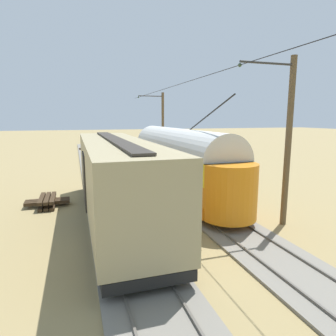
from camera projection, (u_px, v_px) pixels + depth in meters
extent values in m
plane|color=#937F51|center=(147.00, 197.00, 18.69)|extent=(220.00, 220.00, 0.00)
cube|color=slate|center=(182.00, 194.00, 19.40)|extent=(2.80, 80.00, 0.10)
cube|color=#59544C|center=(172.00, 193.00, 19.17)|extent=(0.07, 80.00, 0.08)
cube|color=#59544C|center=(192.00, 191.00, 19.60)|extent=(0.07, 80.00, 0.08)
cube|color=#382819|center=(116.00, 147.00, 49.45)|extent=(2.50, 0.24, 0.08)
cube|color=#382819|center=(117.00, 148.00, 48.84)|extent=(2.50, 0.24, 0.08)
cube|color=#382819|center=(117.00, 148.00, 48.23)|extent=(2.50, 0.24, 0.08)
cube|color=#382819|center=(118.00, 148.00, 47.62)|extent=(2.50, 0.24, 0.08)
cube|color=#382819|center=(118.00, 149.00, 47.01)|extent=(2.50, 0.24, 0.08)
cube|color=slate|center=(109.00, 200.00, 17.97)|extent=(2.80, 80.00, 0.10)
cube|color=#59544C|center=(97.00, 199.00, 17.74)|extent=(0.07, 80.00, 0.08)
cube|color=#59544C|center=(121.00, 197.00, 18.17)|extent=(0.07, 80.00, 0.08)
cube|color=#382819|center=(87.00, 148.00, 48.02)|extent=(2.50, 0.24, 0.08)
cube|color=#382819|center=(87.00, 148.00, 47.41)|extent=(2.50, 0.24, 0.08)
cube|color=#382819|center=(87.00, 149.00, 46.80)|extent=(2.50, 0.24, 0.08)
cube|color=#382819|center=(87.00, 149.00, 46.19)|extent=(2.50, 0.24, 0.08)
cube|color=#382819|center=(88.00, 150.00, 45.58)|extent=(2.50, 0.24, 0.08)
cube|color=orange|center=(178.00, 181.00, 20.10)|extent=(2.65, 14.00, 0.55)
cube|color=orange|center=(178.00, 170.00, 19.97)|extent=(2.55, 14.00, 0.95)
cube|color=yellow|center=(178.00, 156.00, 19.80)|extent=(2.55, 14.00, 1.05)
cylinder|color=silver|center=(178.00, 148.00, 19.72)|extent=(2.65, 13.72, 2.65)
cylinder|color=orange|center=(152.00, 155.00, 26.46)|extent=(2.55, 2.55, 2.55)
cylinder|color=orange|center=(229.00, 191.00, 13.40)|extent=(2.55, 2.55, 2.55)
cube|color=black|center=(149.00, 143.00, 27.35)|extent=(1.63, 0.08, 0.36)
cube|color=black|center=(149.00, 146.00, 27.44)|extent=(1.73, 0.06, 0.80)
cube|color=black|center=(196.00, 155.00, 20.19)|extent=(0.04, 11.76, 0.80)
cube|color=black|center=(160.00, 157.00, 19.42)|extent=(0.04, 11.76, 0.80)
cylinder|color=silver|center=(149.00, 156.00, 27.69)|extent=(0.24, 0.06, 0.24)
cube|color=gray|center=(149.00, 166.00, 27.78)|extent=(1.94, 0.12, 0.20)
cylinder|color=black|center=(209.00, 115.00, 15.00)|extent=(0.07, 5.08, 1.76)
cylinder|color=black|center=(168.00, 172.00, 24.55)|extent=(0.10, 0.76, 0.76)
cylinder|color=black|center=(152.00, 172.00, 24.12)|extent=(0.10, 0.76, 0.76)
cylinder|color=black|center=(218.00, 200.00, 16.13)|extent=(0.10, 0.76, 0.76)
cylinder|color=black|center=(193.00, 202.00, 15.70)|extent=(0.10, 0.76, 0.76)
cube|color=tan|center=(116.00, 173.00, 14.31)|extent=(2.90, 14.05, 3.20)
cube|color=#332D28|center=(114.00, 139.00, 14.03)|extent=(0.70, 12.64, 0.08)
cube|color=black|center=(117.00, 209.00, 14.62)|extent=(2.70, 14.05, 0.36)
cube|color=black|center=(84.00, 180.00, 13.91)|extent=(0.06, 2.20, 2.56)
cylinder|color=black|center=(115.00, 252.00, 9.77)|extent=(0.10, 0.84, 0.84)
cylinder|color=black|center=(157.00, 246.00, 10.20)|extent=(0.10, 0.84, 0.84)
cylinder|color=black|center=(95.00, 187.00, 19.01)|extent=(0.10, 0.84, 0.84)
cylinder|color=black|center=(117.00, 185.00, 19.44)|extent=(0.10, 0.84, 0.84)
cylinder|color=brown|center=(163.00, 128.00, 32.12)|extent=(0.28, 0.28, 7.68)
cylinder|color=#2D2D2D|center=(151.00, 96.00, 31.14)|extent=(2.66, 0.10, 0.10)
sphere|color=#334733|center=(138.00, 97.00, 30.77)|extent=(0.16, 0.16, 0.16)
cylinder|color=brown|center=(288.00, 144.00, 13.36)|extent=(0.28, 0.28, 7.68)
cylinder|color=#2D2D2D|center=(268.00, 63.00, 12.38)|extent=(2.66, 0.10, 0.10)
sphere|color=#334733|center=(240.00, 65.00, 12.01)|extent=(0.16, 0.16, 0.16)
cylinder|color=black|center=(240.00, 65.00, 12.01)|extent=(0.03, 43.94, 0.03)
cylinder|color=black|center=(151.00, 96.00, 31.14)|extent=(2.66, 0.02, 0.02)
cylinder|color=black|center=(162.00, 164.00, 28.63)|extent=(0.08, 0.08, 1.10)
cylinder|color=red|center=(162.00, 157.00, 28.51)|extent=(0.30, 0.30, 0.03)
cylinder|color=#262626|center=(161.00, 166.00, 28.61)|extent=(0.33, 0.04, 0.54)
cube|color=#382819|center=(53.00, 204.00, 16.92)|extent=(0.24, 2.40, 0.18)
cube|color=#382819|center=(48.00, 204.00, 16.83)|extent=(0.24, 2.40, 0.18)
cube|color=#382819|center=(42.00, 205.00, 16.74)|extent=(0.24, 2.40, 0.18)
cube|color=#382819|center=(48.00, 200.00, 17.08)|extent=(2.40, 0.24, 0.18)
cube|color=#382819|center=(47.00, 201.00, 16.80)|extent=(2.40, 0.24, 0.18)
cube|color=#382819|center=(47.00, 203.00, 16.52)|extent=(2.40, 0.24, 0.18)
cube|color=#382819|center=(53.00, 198.00, 16.86)|extent=(0.24, 2.40, 0.18)
cube|color=#382819|center=(47.00, 198.00, 16.77)|extent=(0.24, 2.40, 0.18)
cube|color=#382819|center=(42.00, 199.00, 16.68)|extent=(0.24, 2.40, 0.18)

